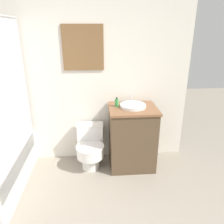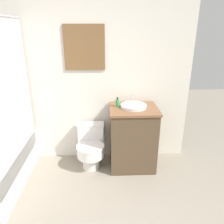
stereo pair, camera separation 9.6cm
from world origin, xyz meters
name	(u,v)px [view 1 (the left image)]	position (x,y,z in m)	size (l,w,h in m)	color
wall_back	(70,75)	(0.00, 2.26, 1.26)	(3.30, 0.07, 2.50)	silver
toilet	(90,147)	(0.24, 1.97, 0.30)	(0.38, 0.51, 0.60)	white
vanity	(132,137)	(0.83, 1.96, 0.44)	(0.64, 0.54, 0.88)	brown
sink	(133,106)	(0.83, 1.98, 0.90)	(0.34, 0.38, 0.13)	white
soap_bottle	(117,103)	(0.62, 2.02, 0.93)	(0.05, 0.05, 0.13)	green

